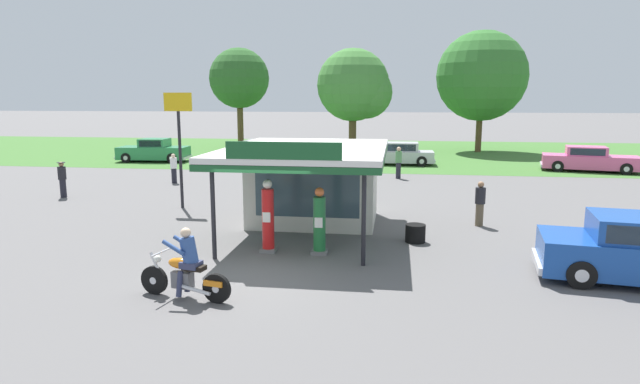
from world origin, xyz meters
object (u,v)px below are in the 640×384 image
object	(u,v)px
parked_car_back_row_centre	(154,151)
bystander_leaning_by_kiosk	(480,203)
gas_pump_nearside	(268,219)
gas_pump_offside	(319,224)
roadside_pole_sign	(179,130)
spare_tire_stack	(415,233)
parked_car_second_row_spare	(589,160)
bystander_admiring_sedan	(62,179)
parked_car_back_row_centre_right	(397,154)
motorcycle_with_rider	(186,270)
bystander_chatting_near_pumps	(399,162)
bystander_standing_back_lot	(174,168)
parked_car_back_row_far_left	(265,152)

from	to	relation	value
parked_car_back_row_centre	bystander_leaning_by_kiosk	world-z (taller)	parked_car_back_row_centre
gas_pump_nearside	gas_pump_offside	world-z (taller)	gas_pump_nearside
roadside_pole_sign	spare_tire_stack	world-z (taller)	roadside_pole_sign
parked_car_second_row_spare	bystander_admiring_sedan	distance (m)	28.31
parked_car_second_row_spare	parked_car_back_row_centre_right	bearing A→B (deg)	171.81
motorcycle_with_rider	parked_car_second_row_spare	bearing A→B (deg)	55.33
bystander_chatting_near_pumps	spare_tire_stack	world-z (taller)	bystander_chatting_near_pumps
parked_car_back_row_centre	parked_car_back_row_centre_right	world-z (taller)	parked_car_back_row_centre
bystander_chatting_near_pumps	bystander_leaning_by_kiosk	xyz separation A→B (m)	(2.70, -10.43, -0.11)
parked_car_back_row_centre	bystander_standing_back_lot	distance (m)	10.09
gas_pump_nearside	roadside_pole_sign	distance (m)	7.56
parked_car_back_row_centre	spare_tire_stack	xyz separation A→B (m)	(16.95, -18.31, -0.43)
roadside_pole_sign	parked_car_back_row_centre_right	bearing A→B (deg)	61.10
bystander_chatting_near_pumps	spare_tire_stack	bearing A→B (deg)	-87.80
parked_car_back_row_far_left	roadside_pole_sign	size ratio (longest dim) A/B	1.24
parked_car_back_row_far_left	parked_car_second_row_spare	size ratio (longest dim) A/B	0.98
parked_car_back_row_far_left	bystander_leaning_by_kiosk	size ratio (longest dim) A/B	3.64
gas_pump_offside	roadside_pole_sign	xyz separation A→B (m)	(-6.25, 5.43, 2.22)
parked_car_back_row_centre_right	bystander_admiring_sedan	world-z (taller)	bystander_admiring_sedan
parked_car_second_row_spare	parked_car_back_row_centre	size ratio (longest dim) A/B	1.15
motorcycle_with_rider	bystander_leaning_by_kiosk	world-z (taller)	motorcycle_with_rider
parked_car_second_row_spare	bystander_leaning_by_kiosk	bearing A→B (deg)	-119.46
parked_car_back_row_centre_right	bystander_chatting_near_pumps	world-z (taller)	bystander_chatting_near_pumps
parked_car_back_row_centre_right	bystander_admiring_sedan	size ratio (longest dim) A/B	3.24
parked_car_back_row_centre_right	bystander_leaning_by_kiosk	xyz separation A→B (m)	(2.80, -16.55, 0.13)
parked_car_back_row_centre	gas_pump_nearside	bearing A→B (deg)	-57.23
parked_car_back_row_centre_right	bystander_standing_back_lot	world-z (taller)	bystander_standing_back_lot
parked_car_back_row_centre	parked_car_back_row_centre_right	size ratio (longest dim) A/B	0.97
gas_pump_nearside	roadside_pole_sign	bearing A→B (deg)	131.45
parked_car_second_row_spare	bystander_chatting_near_pumps	xyz separation A→B (m)	(-11.13, -4.50, 0.23)
gas_pump_offside	spare_tire_stack	size ratio (longest dim) A/B	3.12
motorcycle_with_rider	bystander_admiring_sedan	world-z (taller)	motorcycle_with_rider
bystander_standing_back_lot	parked_car_second_row_spare	bearing A→B (deg)	18.90
gas_pump_nearside	bystander_leaning_by_kiosk	xyz separation A→B (m)	(6.34, 4.00, -0.15)
bystander_leaning_by_kiosk	bystander_admiring_sedan	xyz separation A→B (m)	(-17.17, 2.84, 0.03)
bystander_leaning_by_kiosk	parked_car_back_row_far_left	bearing A→B (deg)	125.03
gas_pump_offside	spare_tire_stack	world-z (taller)	gas_pump_offside
gas_pump_nearside	bystander_admiring_sedan	distance (m)	12.80
roadside_pole_sign	bystander_leaning_by_kiosk	bearing A→B (deg)	-7.32
gas_pump_nearside	gas_pump_offside	bearing A→B (deg)	-0.00
parked_car_back_row_far_left	spare_tire_stack	distance (m)	21.10
parked_car_back_row_far_left	parked_car_back_row_centre_right	size ratio (longest dim) A/B	1.10
bystander_admiring_sedan	roadside_pole_sign	size ratio (longest dim) A/B	0.35
parked_car_back_row_far_left	parked_car_back_row_centre	size ratio (longest dim) A/B	1.13
bystander_chatting_near_pumps	bystander_admiring_sedan	distance (m)	16.34
parked_car_second_row_spare	parked_car_back_row_centre_right	world-z (taller)	parked_car_second_row_spare
gas_pump_nearside	bystander_chatting_near_pumps	size ratio (longest dim) A/B	1.21
parked_car_back_row_centre	bystander_admiring_sedan	world-z (taller)	parked_car_back_row_centre
motorcycle_with_rider	parked_car_back_row_centre	distance (m)	26.49
gas_pump_offside	motorcycle_with_rider	xyz separation A→B (m)	(-2.36, -3.74, -0.20)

